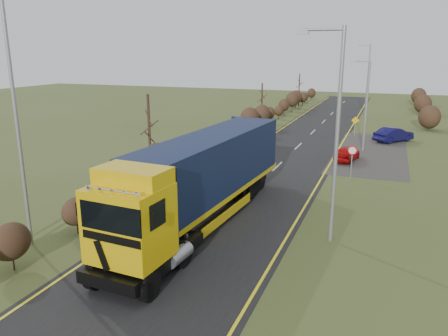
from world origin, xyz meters
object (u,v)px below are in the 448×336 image
at_px(lorry, 202,175).
at_px(streetlight_near, 335,128).
at_px(car_blue_sedan, 394,135).
at_px(car_red_hatchback, 347,153).
at_px(speed_sign, 352,156).

height_order(lorry, streetlight_near, streetlight_near).
bearing_deg(car_blue_sedan, lorry, 109.84).
height_order(car_red_hatchback, speed_sign, speed_sign).
bearing_deg(car_blue_sedan, streetlight_near, 123.05).
xyz_separation_m(car_red_hatchback, car_blue_sedan, (3.52, 9.63, 0.09)).
xyz_separation_m(lorry, car_red_hatchback, (5.61, 16.46, -1.96)).
distance_m(car_blue_sedan, streetlight_near, 26.53).
bearing_deg(speed_sign, lorry, -119.99).
relative_size(car_red_hatchback, car_blue_sedan, 0.84).
relative_size(car_red_hatchback, speed_sign, 1.52).
bearing_deg(lorry, car_red_hatchback, 75.24).
bearing_deg(car_blue_sedan, car_red_hatchback, 109.07).
xyz_separation_m(lorry, car_blue_sedan, (9.13, 26.09, -1.87)).
bearing_deg(speed_sign, car_blue_sedan, 79.73).
bearing_deg(car_red_hatchback, speed_sign, 108.33).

